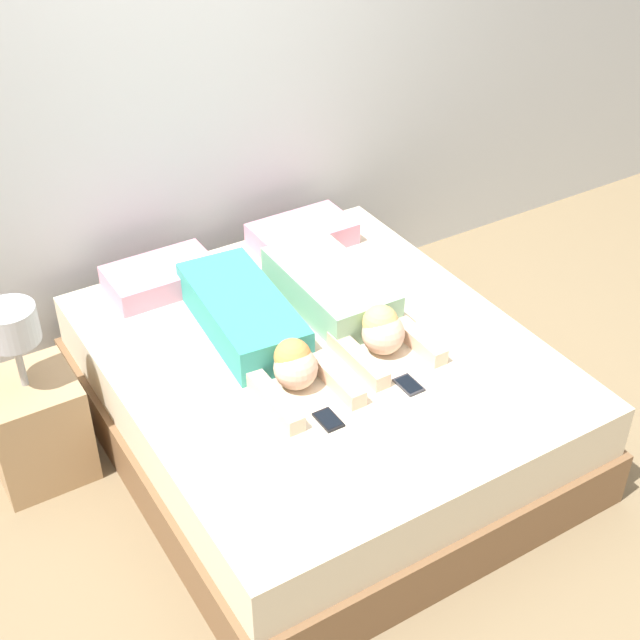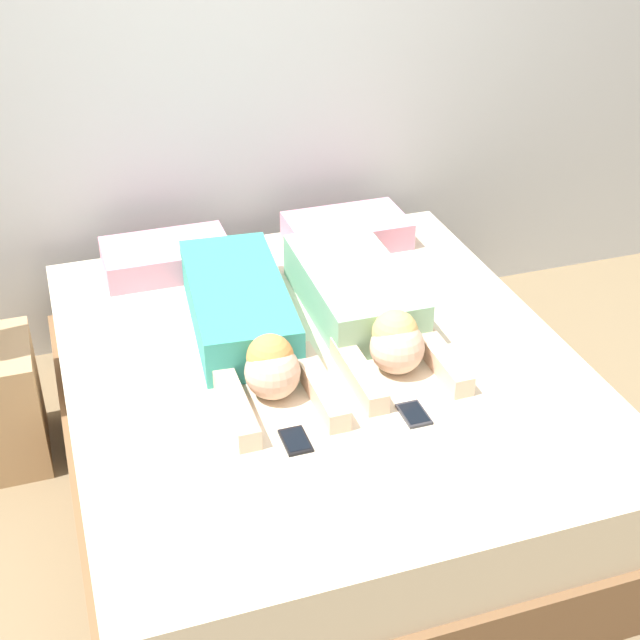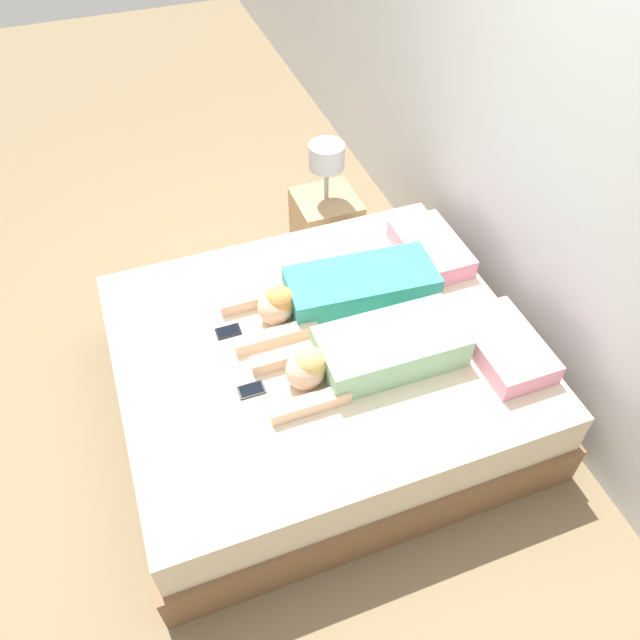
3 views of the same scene
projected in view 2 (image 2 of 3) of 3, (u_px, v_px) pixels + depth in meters
The scene contains 9 objects.
ground_plane at pixel (320, 471), 3.32m from camera, with size 12.00×12.00×0.00m, color #7F6B4C.
wall_back at pixel (229, 41), 3.58m from camera, with size 12.00×0.06×2.60m.
bed at pixel (320, 417), 3.19m from camera, with size 1.76×2.02×0.51m.
pillow_head_left at pixel (167, 257), 3.56m from camera, with size 0.50×0.31×0.11m.
pillow_head_right at pixel (347, 231), 3.77m from camera, with size 0.50×0.31×0.11m.
person_left at pixel (245, 319), 3.11m from camera, with size 0.39×1.11×0.21m.
person_right at pixel (363, 303), 3.20m from camera, with size 0.36×0.99×0.21m.
cell_phone_left at pixel (295, 441), 2.66m from camera, with size 0.08×0.12×0.01m.
cell_phone_right at pixel (414, 414), 2.77m from camera, with size 0.08×0.12×0.01m.
Camera 2 is at (-0.80, -2.41, 2.22)m, focal length 50.00 mm.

